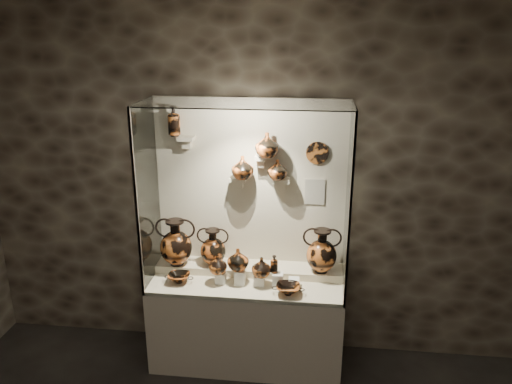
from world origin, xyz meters
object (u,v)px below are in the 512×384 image
jug_c (261,267)px  ovoid_vase_b (267,145)px  ovoid_vase_c (277,170)px  ovoid_vase_a (243,167)px  kylix_left (179,277)px  amphora_right (322,251)px  jug_a (218,264)px  lekythos_small (274,263)px  amphora_left (176,242)px  amphora_mid (213,247)px  jug_b (238,259)px  lekythos_tall (174,120)px  kylix_right (288,289)px

jug_c → ovoid_vase_b: bearing=93.3°
ovoid_vase_b → ovoid_vase_c: bearing=-8.5°
ovoid_vase_a → kylix_left: bearing=-168.5°
amphora_right → jug_c: 0.55m
amphora_right → ovoid_vase_c: bearing=148.5°
kylix_left → ovoid_vase_c: ovoid_vase_c is taller
jug_a → lekythos_small: size_ratio=0.95×
amphora_right → kylix_left: 1.27m
amphora_right → ovoid_vase_b: ovoid_vase_b is taller
amphora_left → jug_c: amphora_left is taller
amphora_left → amphora_mid: bearing=10.3°
kylix_left → ovoid_vase_a: 1.11m
kylix_left → ovoid_vase_c: (0.83, 0.30, 0.93)m
amphora_left → ovoid_vase_b: size_ratio=2.07×
jug_b → jug_c: (0.21, -0.02, -0.05)m
lekythos_small → lekythos_tall: (-0.89, 0.27, 1.17)m
amphora_right → jug_a: 0.92m
jug_b → ovoid_vase_b: bearing=62.0°
amphora_mid → kylix_right: (0.70, -0.33, -0.19)m
lekythos_tall → ovoid_vase_b: lekythos_tall is taller
lekythos_small → ovoid_vase_a: 0.87m
lekythos_small → ovoid_vase_c: ovoid_vase_c is taller
amphora_left → ovoid_vase_b: 1.22m
lekythos_tall → ovoid_vase_a: 0.71m
amphora_right → ovoid_vase_b: 1.05m
jug_c → lekythos_tall: bearing=166.6°
jug_c → ovoid_vase_a: ovoid_vase_a is taller
amphora_mid → ovoid_vase_b: bearing=-5.9°
kylix_left → ovoid_vase_c: 1.28m
amphora_mid → kylix_right: amphora_mid is taller
kylix_right → lekythos_tall: lekythos_tall is taller
amphora_right → ovoid_vase_c: (-0.40, 0.08, 0.70)m
ovoid_vase_b → jug_b: bearing=-153.6°
amphora_right → ovoid_vase_b: size_ratio=1.92×
amphora_mid → jug_b: bearing=-46.4°
kylix_right → ovoid_vase_b: ovoid_vase_b is taller
amphora_left → lekythos_tall: lekythos_tall is taller
amphora_mid → lekythos_tall: lekythos_tall is taller
amphora_left → kylix_left: amphora_left is taller
jug_b → lekythos_small: size_ratio=1.10×
jug_b → ovoid_vase_c: 0.84m
amphora_mid → lekythos_tall: size_ratio=1.20×
amphora_right → lekythos_small: bearing=-178.6°
amphora_mid → ovoid_vase_b: 1.06m
amphora_right → jug_b: amphora_right is taller
kylix_left → ovoid_vase_a: (0.53, 0.28, 0.94)m
kylix_right → jug_c: bearing=128.6°
lekythos_small → ovoid_vase_b: size_ratio=0.85×
lekythos_small → ovoid_vase_a: (-0.30, 0.23, 0.78)m
jug_a → ovoid_vase_c: ovoid_vase_c is taller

